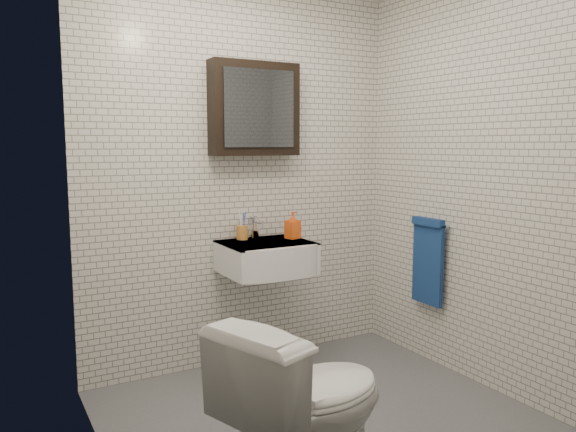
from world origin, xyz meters
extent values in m
cube|color=#53555C|center=(0.00, 0.00, 0.01)|extent=(2.20, 2.00, 0.01)
cube|color=silver|center=(0.00, 1.00, 1.25)|extent=(2.20, 0.02, 2.50)
cube|color=silver|center=(0.00, -1.00, 1.25)|extent=(2.20, 0.02, 2.50)
cube|color=silver|center=(-1.10, 0.00, 1.25)|extent=(0.02, 2.00, 2.50)
cube|color=silver|center=(1.10, 0.00, 1.25)|extent=(0.02, 2.00, 2.50)
cube|color=white|center=(0.05, 0.78, 0.75)|extent=(0.55, 0.45, 0.20)
cylinder|color=silver|center=(0.05, 0.80, 0.84)|extent=(0.31, 0.31, 0.02)
cylinder|color=silver|center=(0.05, 0.80, 0.85)|extent=(0.04, 0.04, 0.01)
cube|color=white|center=(0.05, 0.78, 0.84)|extent=(0.55, 0.45, 0.01)
cylinder|color=silver|center=(0.05, 0.94, 0.88)|extent=(0.06, 0.06, 0.06)
cylinder|color=silver|center=(0.05, 0.94, 0.94)|extent=(0.03, 0.03, 0.08)
cylinder|color=silver|center=(0.05, 0.88, 0.97)|extent=(0.02, 0.12, 0.02)
cube|color=silver|center=(0.05, 0.97, 0.99)|extent=(0.02, 0.09, 0.01)
cube|color=black|center=(0.05, 0.93, 1.70)|extent=(0.60, 0.14, 0.60)
cube|color=#3F444C|center=(0.05, 0.85, 1.70)|extent=(0.49, 0.01, 0.49)
cylinder|color=silver|center=(1.06, 0.35, 0.95)|extent=(0.02, 0.30, 0.02)
cylinder|color=silver|center=(1.08, 0.48, 0.95)|extent=(0.04, 0.02, 0.02)
cylinder|color=silver|center=(1.08, 0.22, 0.95)|extent=(0.04, 0.02, 0.02)
cube|color=navy|center=(1.05, 0.35, 0.68)|extent=(0.03, 0.26, 0.54)
cube|color=navy|center=(1.04, 0.35, 0.96)|extent=(0.05, 0.26, 0.05)
cylinder|color=#C98032|center=(-0.04, 0.93, 0.90)|extent=(0.08, 0.08, 0.09)
cylinder|color=white|center=(-0.06, 0.93, 0.96)|extent=(0.02, 0.03, 0.18)
cylinder|color=#3B47BF|center=(-0.03, 0.93, 0.95)|extent=(0.01, 0.02, 0.16)
cylinder|color=white|center=(-0.05, 0.95, 0.96)|extent=(0.02, 0.03, 0.18)
cylinder|color=#3B47BF|center=(-0.03, 0.94, 0.95)|extent=(0.02, 0.04, 0.17)
imported|color=orange|center=(0.27, 0.80, 0.94)|extent=(0.10, 0.10, 0.18)
imported|color=white|center=(-0.41, -0.52, 0.40)|extent=(0.89, 0.68, 0.80)
camera|label=1|loc=(-1.56, -2.40, 1.47)|focal=35.00mm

